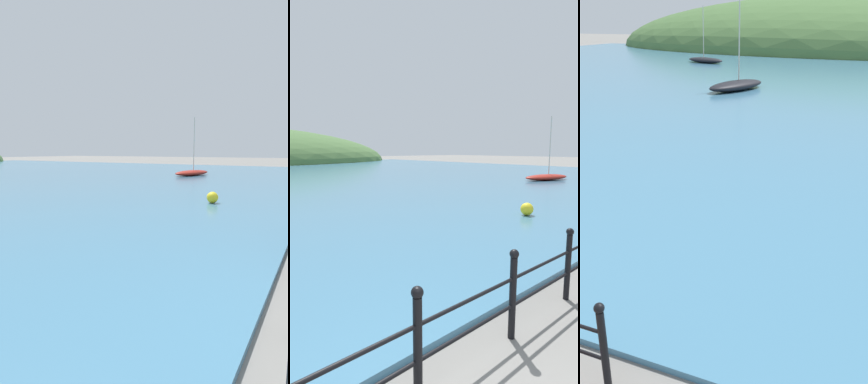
# 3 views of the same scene
# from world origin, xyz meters

# --- Properties ---
(water) EXTENTS (80.00, 60.00, 0.10)m
(water) POSITION_xyz_m (0.00, 32.00, 0.05)
(water) COLOR teal
(water) RESTS_ON ground
(far_hillside) EXTENTS (74.86, 41.17, 14.49)m
(far_hillside) POSITION_xyz_m (0.00, 66.08, 0.00)
(far_hillside) COLOR #476B38
(far_hillside) RESTS_ON ground
(boat_far_right) EXTENTS (4.29, 2.55, 4.97)m
(boat_far_right) POSITION_xyz_m (-11.18, 37.48, 0.37)
(boat_far_right) COLOR black
(boat_far_right) RESTS_ON water
(boat_twin_mast) EXTENTS (2.80, 4.65, 5.37)m
(boat_twin_mast) POSITION_xyz_m (-2.26, 23.01, 0.39)
(boat_twin_mast) COLOR black
(boat_twin_mast) RESTS_ON water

